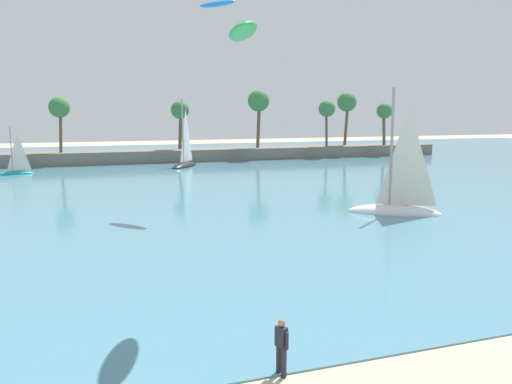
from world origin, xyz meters
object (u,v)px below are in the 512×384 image
(sailboat_near_shore, at_px, (396,202))
(kite_aloft_low_near_shore, at_px, (217,4))
(sailboat_mid_bay, at_px, (185,160))
(sailboat_toward_headland, at_px, (16,170))
(kite_aloft_high_over_bay, at_px, (243,32))
(person_at_waterline, at_px, (281,345))

(sailboat_near_shore, distance_m, kite_aloft_low_near_shore, 19.87)
(sailboat_mid_bay, bearing_deg, kite_aloft_low_near_shore, -96.16)
(sailboat_mid_bay, distance_m, sailboat_toward_headland, 20.49)
(sailboat_near_shore, distance_m, kite_aloft_high_over_bay, 21.99)
(sailboat_toward_headland, distance_m, kite_aloft_low_near_shore, 35.16)
(sailboat_toward_headland, bearing_deg, sailboat_mid_bay, 5.35)
(sailboat_near_shore, bearing_deg, sailboat_toward_headland, 128.75)
(sailboat_mid_bay, distance_m, kite_aloft_high_over_bay, 50.94)
(kite_aloft_high_over_bay, bearing_deg, sailboat_mid_bay, 8.85)
(kite_aloft_high_over_bay, height_order, kite_aloft_low_near_shore, kite_aloft_low_near_shore)
(sailboat_near_shore, xyz_separation_m, kite_aloft_low_near_shore, (-10.87, 8.27, 14.43))
(person_at_waterline, relative_size, kite_aloft_high_over_bay, 0.51)
(sailboat_mid_bay, height_order, kite_aloft_high_over_bay, kite_aloft_high_over_bay)
(kite_aloft_low_near_shore, bearing_deg, person_at_waterline, -49.35)
(sailboat_mid_bay, bearing_deg, kite_aloft_high_over_bay, -98.92)
(person_at_waterline, xyz_separation_m, sailboat_mid_bay, (8.72, 55.82, 0.02))
(sailboat_near_shore, height_order, sailboat_toward_headland, sailboat_near_shore)
(sailboat_toward_headland, height_order, kite_aloft_low_near_shore, kite_aloft_low_near_shore)
(sailboat_near_shore, relative_size, kite_aloft_high_over_bay, 2.94)
(sailboat_near_shore, height_order, kite_aloft_high_over_bay, kite_aloft_high_over_bay)
(person_at_waterline, height_order, sailboat_mid_bay, sailboat_mid_bay)
(person_at_waterline, relative_size, sailboat_near_shore, 0.17)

